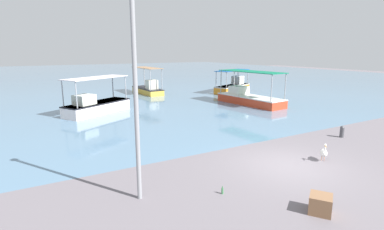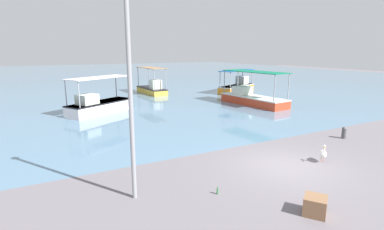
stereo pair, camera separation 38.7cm
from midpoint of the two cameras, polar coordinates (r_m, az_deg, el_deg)
name	(u,v)px [view 2 (the right image)]	position (r m, az deg, el deg)	size (l,w,h in m)	color
ground	(287,167)	(12.85, 18.43, -9.32)	(120.00, 120.00, 0.00)	slate
harbor_water	(85,76)	(56.93, -19.48, 6.97)	(110.00, 90.00, 0.00)	slate
fishing_boat_outer	(252,97)	(26.29, 11.81, 3.31)	(2.64, 6.49, 2.84)	red
fishing_boat_center	(152,88)	(32.42, -7.26, 5.12)	(1.82, 5.02, 2.77)	gold
fishing_boat_near_left	(237,86)	(33.63, 8.95, 5.39)	(5.61, 3.64, 2.43)	orange
fishing_boat_far_left	(99,105)	(23.11, -16.83, 1.91)	(5.35, 4.07, 2.65)	white
pelican	(323,153)	(13.77, 24.44, -6.70)	(0.64, 0.66, 0.80)	#E0997A
lamp_post	(130,85)	(8.96, -10.52, 5.55)	(0.28, 0.28, 6.42)	gray
mooring_bollard	(344,132)	(17.86, 27.53, -2.92)	(0.23, 0.23, 0.63)	#47474C
cargo_crate	(315,206)	(9.62, 23.52, -15.56)	(0.61, 0.62, 0.54)	#8B6344
glass_bottle	(218,191)	(10.08, 6.02, -14.22)	(0.07, 0.07, 0.27)	#3F7F4C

